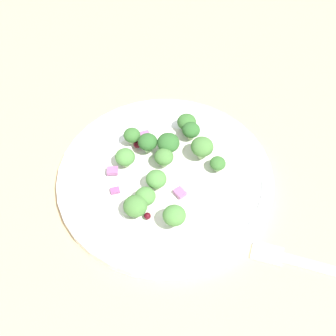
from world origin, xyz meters
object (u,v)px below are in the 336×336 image
Objects in this scene: broccoli_floret_2 at (134,134)px; fork at (322,268)px; broccoli_floret_1 at (218,164)px; plate at (168,177)px; broccoli_floret_0 at (187,122)px.

broccoli_floret_2 is 0.14× the size of fork.
fork is (0.00, -17.20, -2.51)cm from broccoli_floret_1.
broccoli_floret_1 is at bearing 90.01° from fork.
broccoli_floret_1 reaches higher than fork.
broccoli_floret_1 is 0.12× the size of fork.
plate is at bearing 104.05° from fork.
broccoli_floret_0 is 25.16cm from fork.
broccoli_floret_0 is (6.93, 4.16, 2.01)cm from plate.
broccoli_floret_2 is at bearing 157.67° from broccoli_floret_0.
fork is at bearing -79.49° from broccoli_floret_2.
fork is (5.21, -20.81, -0.61)cm from plate.
plate is 21.46cm from fork.
plate is 6.61cm from broccoli_floret_1.
broccoli_floret_2 reaches higher than fork.
broccoli_floret_0 reaches higher than broccoli_floret_1.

